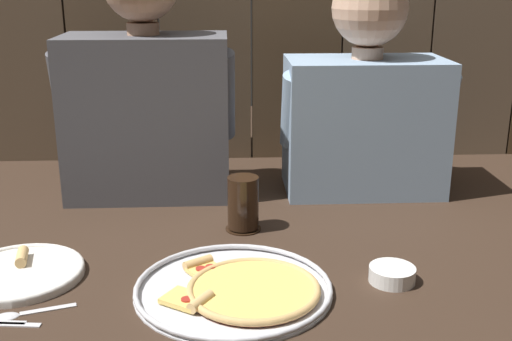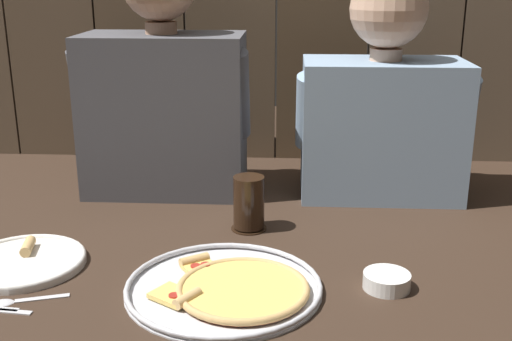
{
  "view_description": "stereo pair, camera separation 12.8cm",
  "coord_description": "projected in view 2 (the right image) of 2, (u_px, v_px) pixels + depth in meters",
  "views": [
    {
      "loc": [
        -0.08,
        -1.12,
        0.57
      ],
      "look_at": [
        -0.02,
        0.1,
        0.18
      ],
      "focal_mm": 44.34,
      "sensor_mm": 36.0,
      "label": 1
    },
    {
      "loc": [
        0.05,
        -1.12,
        0.57
      ],
      "look_at": [
        -0.02,
        0.1,
        0.18
      ],
      "focal_mm": 44.34,
      "sensor_mm": 36.0,
      "label": 2
    }
  ],
  "objects": [
    {
      "name": "diner_right",
      "position": [
        383.0,
        97.0,
        1.61
      ],
      "size": [
        0.45,
        0.23,
        0.58
      ],
      "color": "#849EB7",
      "rests_on": "ground"
    },
    {
      "name": "diner_left",
      "position": [
        164.0,
        85.0,
        1.63
      ],
      "size": [
        0.45,
        0.23,
        0.64
      ],
      "color": "#4C4C51",
      "rests_on": "ground"
    },
    {
      "name": "pizza_tray",
      "position": [
        230.0,
        287.0,
        1.16
      ],
      "size": [
        0.37,
        0.37,
        0.03
      ],
      "color": "silver",
      "rests_on": "ground"
    },
    {
      "name": "drinking_glass",
      "position": [
        249.0,
        204.0,
        1.43
      ],
      "size": [
        0.08,
        0.08,
        0.13
      ],
      "color": "black",
      "rests_on": "ground"
    },
    {
      "name": "dinner_plate",
      "position": [
        23.0,
        261.0,
        1.27
      ],
      "size": [
        0.25,
        0.25,
        0.03
      ],
      "color": "white",
      "rests_on": "ground"
    },
    {
      "name": "ground_plane",
      "position": [
        264.0,
        273.0,
        1.24
      ],
      "size": [
        3.2,
        3.2,
        0.0
      ],
      "primitive_type": "plane",
      "color": "#332319"
    },
    {
      "name": "dipping_bowl",
      "position": [
        387.0,
        280.0,
        1.18
      ],
      "size": [
        0.09,
        0.09,
        0.03
      ],
      "color": "white",
      "rests_on": "ground"
    },
    {
      "name": "table_spoon",
      "position": [
        15.0,
        300.0,
        1.13
      ],
      "size": [
        0.14,
        0.06,
        0.01
      ],
      "color": "silver",
      "rests_on": "ground"
    }
  ]
}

